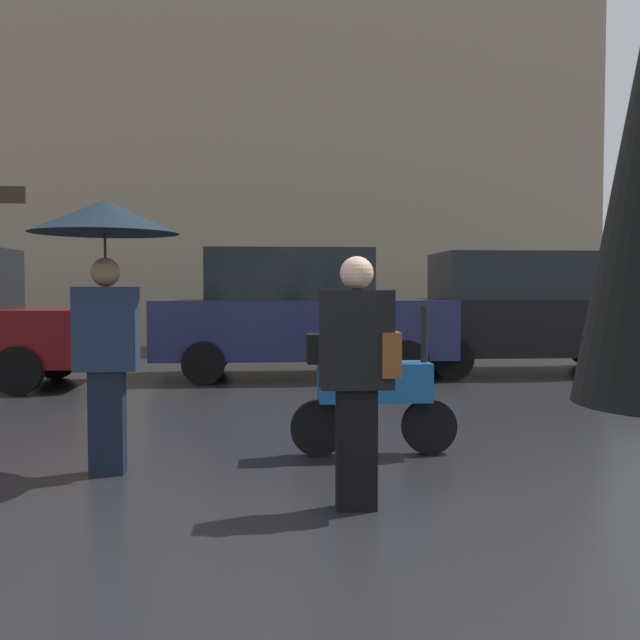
{
  "coord_description": "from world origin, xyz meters",
  "views": [
    {
      "loc": [
        0.41,
        -2.16,
        1.39
      ],
      "look_at": [
        0.98,
        5.42,
        1.04
      ],
      "focal_mm": 39.9,
      "sensor_mm": 36.0,
      "label": 1
    }
  ],
  "objects": [
    {
      "name": "pedestrian_with_umbrella",
      "position": [
        -0.78,
        3.2,
        1.65
      ],
      "size": [
        1.09,
        1.09,
        2.03
      ],
      "rotation": [
        0.0,
        0.0,
        1.78
      ],
      "color": "black",
      "rests_on": "ground"
    },
    {
      "name": "building_block",
      "position": [
        0.0,
        16.06,
        6.57
      ],
      "size": [
        17.39,
        2.28,
        13.14
      ],
      "primitive_type": "cube",
      "color": "gray",
      "rests_on": "ground"
    },
    {
      "name": "pedestrian_with_bag",
      "position": [
        0.98,
        2.22,
        0.9
      ],
      "size": [
        0.49,
        0.24,
        1.58
      ],
      "rotation": [
        0.0,
        0.0,
        3.53
      ],
      "color": "black",
      "rests_on": "ground"
    },
    {
      "name": "parked_car_distant",
      "position": [
        4.59,
        9.22,
        0.99
      ],
      "size": [
        4.49,
        1.96,
        1.96
      ],
      "rotation": [
        0.0,
        0.0,
        -0.02
      ],
      "color": "black",
      "rests_on": "ground"
    },
    {
      "name": "parked_car_right",
      "position": [
        0.91,
        8.93,
        0.99
      ],
      "size": [
        4.55,
        1.89,
        1.98
      ],
      "rotation": [
        0.0,
        0.0,
        3.13
      ],
      "color": "#1E234C",
      "rests_on": "ground"
    },
    {
      "name": "parked_scooter",
      "position": [
        1.25,
        3.65,
        0.55
      ],
      "size": [
        1.39,
        0.32,
        1.23
      ],
      "rotation": [
        0.0,
        0.0,
        -0.16
      ],
      "color": "black",
      "rests_on": "ground"
    }
  ]
}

